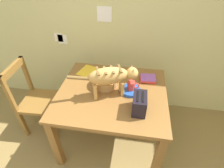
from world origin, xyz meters
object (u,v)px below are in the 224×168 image
Objects in this scene: cat at (111,76)px; toaster at (139,104)px; wicker_basket at (105,82)px; saucer_bowl at (131,90)px; book_stack at (148,79)px; coffee_mug at (131,85)px; magazine at (90,72)px; dining_table at (112,98)px; wooden_chair_near at (36,100)px.

toaster is (0.28, -0.18, -0.14)m from cat.
wicker_basket is (-0.09, 0.14, -0.18)m from cat.
saucer_bowl is 0.29m from wicker_basket.
book_stack is at bearing 51.81° from saucer_bowl.
coffee_mug reaches higher than magazine.
dining_table is 6.13× the size of book_stack.
dining_table is 0.40m from toaster.
coffee_mug reaches higher than book_stack.
magazine is at bearing -158.54° from cat.
saucer_bowl is 0.28m from book_stack.
wooden_chair_near is at bearing 168.13° from toaster.
saucer_bowl is at bearing 9.41° from dining_table.
wicker_basket is 1.31× the size of toaster.
book_stack is 1.35m from wooden_chair_near.
toaster is (0.60, -0.53, 0.08)m from magazine.
cat is at bearing -31.22° from magazine.
cat is 5.19× the size of coffee_mug.
magazine is at bearing 136.44° from wicker_basket.
magazine is 0.74m from wooden_chair_near.
coffee_mug is 0.29m from wicker_basket.
magazine is at bearing 150.92° from saucer_bowl.
wicker_basket is at bearing -167.19° from cat.
coffee_mug is 0.67× the size of book_stack.
wooden_chair_near reaches higher than dining_table.
saucer_bowl is 0.83× the size of magazine.
toaster is at bearing -69.94° from saucer_bowl.
cat is 0.24m from wicker_basket.
toaster reaches higher than magazine.
cat is at bearing 82.55° from wooden_chair_near.
dining_table is 0.26m from coffee_mug.
book_stack is at bearing 18.88° from wicker_basket.
toaster is (0.37, -0.32, 0.04)m from wicker_basket.
saucer_bowl is at bearing 90.00° from cat.
cat is 0.25m from coffee_mug.
saucer_bowl is at bearing 86.93° from wooden_chair_near.
coffee_mug is at bearing 0.00° from saucer_bowl.
wooden_chair_near is (-1.12, 0.01, -0.31)m from saucer_bowl.
saucer_bowl is at bearing -12.19° from magazine.
wooden_chair_near is at bearing 179.71° from saucer_bowl.
wicker_basket reaches higher than dining_table.
cat is 0.68× the size of wooden_chair_near.
wicker_basket is at bearing 91.34° from wooden_chair_near.
magazine is (-0.51, 0.28, -0.08)m from coffee_mug.
dining_table is 1.19× the size of wooden_chair_near.
coffee_mug reaches higher than wicker_basket.
magazine is 0.26× the size of wooden_chair_near.
cat reaches higher than book_stack.
magazine is at bearing 111.15° from wooden_chair_near.
cat is 0.36m from toaster.
wooden_chair_near is at bearing 177.74° from dining_table.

